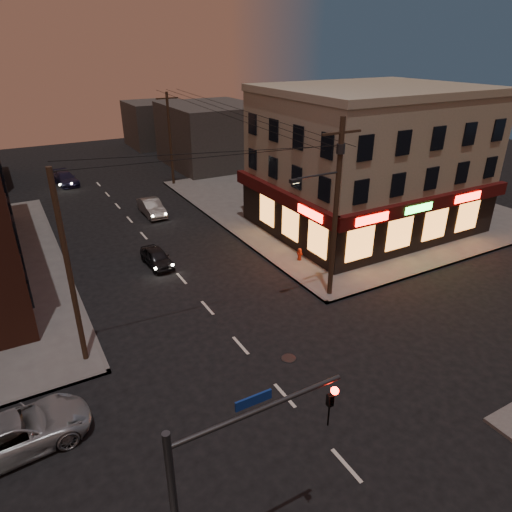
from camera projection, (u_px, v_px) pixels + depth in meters
ground at (285, 396)px, 19.13m from camera, size 120.00×120.00×0.00m
sidewalk_ne at (338, 202)px, 42.06m from camera, size 24.00×28.00×0.15m
pizza_building at (368, 160)px, 34.51m from camera, size 15.85×12.85×10.50m
bg_building_ne_a at (212, 135)px, 53.81m from camera, size 10.00×12.00×7.00m
bg_building_ne_b at (158, 124)px, 64.18m from camera, size 8.00×8.00×6.00m
utility_pole_main at (335, 202)px, 24.21m from camera, size 4.20×0.44×10.00m
utility_pole_far at (170, 139)px, 45.40m from camera, size 0.26×0.26×9.00m
utility_pole_west at (69, 272)px, 19.25m from camera, size 0.24×0.24×9.00m
traffic_signal at (217, 488)px, 10.47m from camera, size 4.49×0.32×6.47m
suv_cross at (16, 433)px, 16.38m from camera, size 5.34×2.84×1.43m
sedan_near at (157, 257)px, 30.03m from camera, size 1.55×3.52×1.18m
sedan_mid at (152, 207)px, 38.80m from camera, size 1.47×4.16×1.37m
sedan_far at (65, 179)px, 47.13m from camera, size 2.41×4.66×1.29m
fire_hydrant at (300, 254)px, 30.50m from camera, size 0.39×0.39×0.85m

